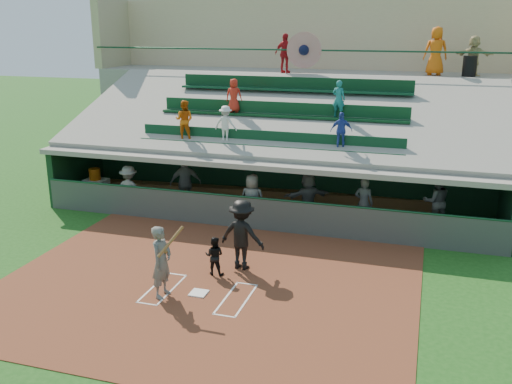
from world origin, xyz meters
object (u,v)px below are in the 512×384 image
(home_plate, at_px, (199,293))
(catcher, at_px, (214,256))
(batter_at_plate, at_px, (162,262))
(water_cooler, at_px, (95,174))
(trash_bin, at_px, (470,66))
(white_table, at_px, (97,188))

(home_plate, bearing_deg, catcher, 91.42)
(home_plate, relative_size, batter_at_plate, 0.22)
(water_cooler, bearing_deg, trash_bin, 25.13)
(white_table, height_order, water_cooler, water_cooler)
(batter_at_plate, xyz_separation_m, water_cooler, (-6.24, 6.84, 0.05))
(home_plate, xyz_separation_m, trash_bin, (6.71, 12.92, 4.98))
(home_plate, height_order, batter_at_plate, batter_at_plate)
(catcher, height_order, water_cooler, water_cooler)
(batter_at_plate, xyz_separation_m, trash_bin, (7.53, 13.30, 4.05))
(catcher, relative_size, water_cooler, 2.45)
(white_table, bearing_deg, catcher, -35.15)
(home_plate, relative_size, trash_bin, 0.52)
(catcher, bearing_deg, water_cooler, -41.00)
(catcher, xyz_separation_m, trash_bin, (6.74, 11.69, 4.45))
(white_table, bearing_deg, trash_bin, 26.73)
(trash_bin, bearing_deg, home_plate, -117.42)
(home_plate, distance_m, white_table, 9.64)
(batter_at_plate, bearing_deg, water_cooler, 132.35)
(white_table, xyz_separation_m, water_cooler, (0.01, -0.07, 0.60))
(home_plate, xyz_separation_m, batter_at_plate, (-0.82, -0.37, 0.93))
(white_table, bearing_deg, water_cooler, -80.41)
(batter_at_plate, height_order, catcher, batter_at_plate)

